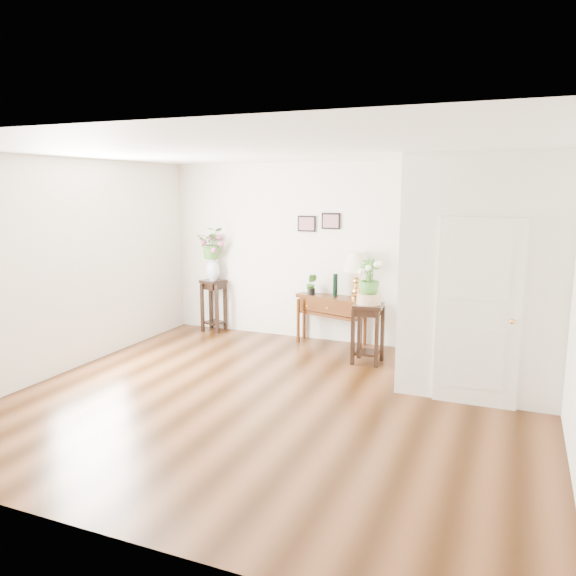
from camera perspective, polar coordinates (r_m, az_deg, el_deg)
The scene contains 20 objects.
floor at distance 6.54m, azimuth -1.35°, elevation -11.45°, with size 6.00×5.50×0.02m, color brown.
ceiling at distance 6.09m, azimuth -1.46°, elevation 13.84°, with size 6.00×5.50×0.02m, color white.
wall_back at distance 8.73m, azimuth 5.94°, elevation 3.47°, with size 6.00×0.02×2.80m, color silver.
wall_front at distance 3.87m, azimuth -18.19°, elevation -5.47°, with size 6.00×0.02×2.80m, color silver.
wall_left at distance 7.86m, azimuth -21.84°, elevation 2.06°, with size 0.02×5.50×2.80m, color silver.
partition at distance 7.41m, azimuth 19.46°, elevation 1.76°, with size 1.80×1.95×2.80m, color silver.
door at distance 6.49m, azimuth 18.77°, elevation -2.48°, with size 0.90×0.05×2.10m, color silver.
art_print_left at distance 8.87m, azimuth 1.91°, elevation 6.55°, with size 0.30×0.02×0.25m, color black.
art_print_right at distance 8.74m, azimuth 4.38°, elevation 6.79°, with size 0.30×0.02×0.25m, color black.
wall_ornament at distance 7.58m, azimuth 12.66°, elevation 7.20°, with size 0.51×0.51×0.07m, color tan.
console_table at distance 8.78m, azimuth 4.43°, elevation -3.24°, with size 1.13×0.38×0.75m, color #32180C.
table_lamp at distance 8.53m, azimuth 6.98°, elevation 1.29°, with size 0.41×0.41×0.71m, color gold.
green_vase at distance 8.66m, azimuth 4.83°, elevation 0.25°, with size 0.07×0.07×0.35m, color black.
potted_plant at distance 8.78m, azimuth 2.39°, elevation 0.33°, with size 0.17×0.14×0.31m, color #3A7529.
plant_stand_a at distance 9.60m, azimuth -7.56°, elevation -1.77°, with size 0.34×0.34×0.88m, color black.
porcelain_vase at distance 9.49m, azimuth -7.65°, elevation 2.15°, with size 0.23×0.23×0.41m, color silver, non-canonical shape.
lily_arrangement at distance 9.44m, azimuth -7.71°, elevation 4.81°, with size 0.48×0.42×0.53m, color #3A7529.
plant_stand_b at distance 7.86m, azimuth 8.11°, elevation -4.61°, with size 0.39×0.39×0.84m, color black.
ceramic_bowl at distance 7.75m, azimuth 8.20°, elevation -1.05°, with size 0.33×0.33×0.15m, color beige.
narcissus at distance 7.70m, azimuth 8.26°, elevation 1.05°, with size 0.28×0.28×0.49m, color #3A7529.
Camera 1 is at (2.47, -5.56, 2.41)m, focal length 35.00 mm.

